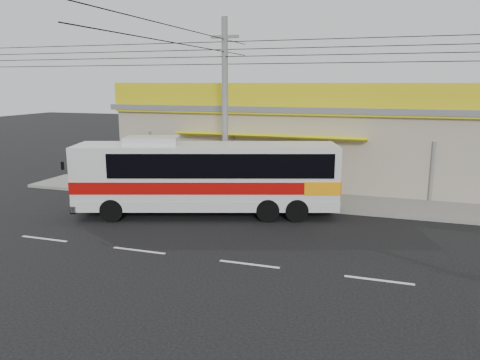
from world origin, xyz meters
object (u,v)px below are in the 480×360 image
Objects in this scene: motorbike_red at (232,189)px; utility_pole at (225,52)px; coach_bus at (211,174)px; motorbike_dark at (139,181)px.

motorbike_red is 0.05× the size of utility_pole.
utility_pole is (0.06, 1.72, 5.20)m from coach_bus.
coach_bus is at bearing -116.15° from motorbike_dark.
utility_pole is (4.91, -0.50, 6.31)m from motorbike_dark.
utility_pole is at bearing 69.98° from coach_bus.
motorbike_red is 4.94m from motorbike_dark.
motorbike_dark is 0.06× the size of utility_pole.
utility_pole is at bearing 170.40° from motorbike_red.
utility_pole reaches higher than motorbike_dark.
motorbike_red is at bearing 70.46° from coach_bus.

